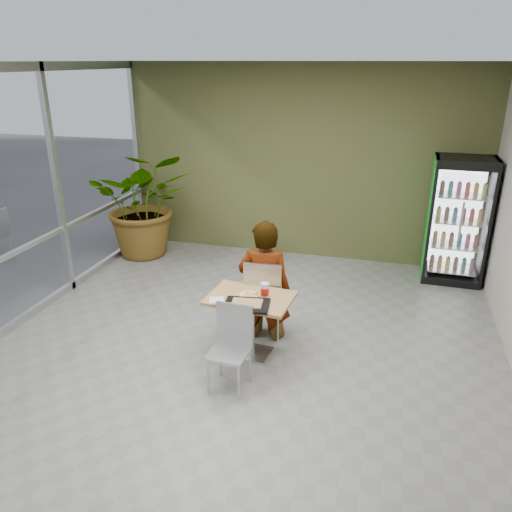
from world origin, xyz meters
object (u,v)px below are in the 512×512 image
Objects in this scene: beverage_fridge at (458,221)px; dining_table at (250,314)px; chair_far at (264,293)px; soda_cup at (265,291)px; seated_woman at (264,291)px; potted_plant at (145,203)px; cafeteria_tray at (247,305)px; chair_near at (232,340)px.

dining_table is at bearing -127.94° from beverage_fridge.
soda_cup is at bearing 101.87° from chair_far.
seated_woman is 3.41m from beverage_fridge.
dining_table is 3.78m from potted_plant.
cafeteria_tray is at bearing -47.10° from potted_plant.
soda_cup is at bearing -43.04° from potted_plant.
chair_near is 4.18m from potted_plant.
dining_table is 0.51× the size of beverage_fridge.
dining_table is at bearing 97.14° from cafeteria_tray.
soda_cup is (0.12, -0.42, 0.24)m from chair_far.
chair_near is (-0.03, -0.58, -0.01)m from dining_table.
potted_plant is (-2.82, 2.63, 0.09)m from soda_cup.
seated_woman reaches higher than soda_cup.
cafeteria_tray is at bearing -82.86° from dining_table.
beverage_fridge is 5.08m from potted_plant.
beverage_fridge reaches higher than chair_near.
chair_far is (0.04, 0.45, 0.06)m from dining_table.
seated_woman is 0.54m from soda_cup.
beverage_fridge is (2.39, 3.15, 0.19)m from cafeteria_tray.
chair_near is 0.43m from cafeteria_tray.
potted_plant is at bearing 131.92° from chair_near.
soda_cup is (0.13, -0.47, 0.24)m from seated_woman.
seated_woman is at bearing 89.36° from chair_near.
potted_plant is (-2.69, 2.16, 0.32)m from seated_woman.
potted_plant is at bearing -42.73° from seated_woman.
soda_cup is 0.30m from cafeteria_tray.
chair_near is at bearing 81.85° from chair_far.
dining_table is 5.77× the size of soda_cup.
chair_far is 0.55× the size of potted_plant.
beverage_fridge is 1.04× the size of potted_plant.
beverage_fridge reaches higher than chair_far.
seated_woman reaches higher than chair_far.
potted_plant reaches higher than seated_woman.
potted_plant is at bearing 132.90° from cafeteria_tray.
dining_table is at bearing -45.02° from potted_plant.
chair_near is 1.86× the size of cafeteria_tray.
dining_table is 2.05× the size of cafeteria_tray.
chair_far is at bearing 105.88° from soda_cup.
seated_woman is 0.98× the size of potted_plant.
cafeteria_tray is (-0.01, -0.68, 0.17)m from chair_far.
seated_woman is at bearing -132.91° from beverage_fridge.
soda_cup reaches higher than cafeteria_tray.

